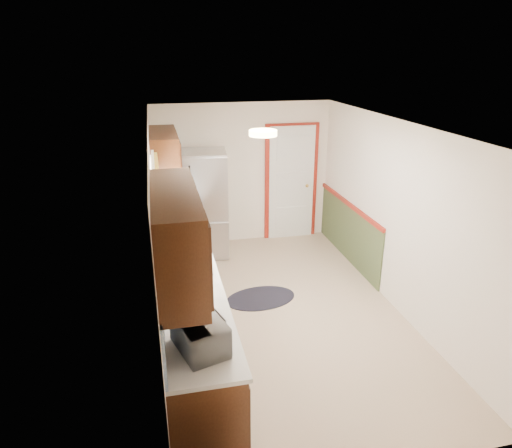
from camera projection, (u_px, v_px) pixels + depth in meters
name	position (u px, v px, depth m)	size (l,w,h in m)	color
room_shell	(283.00, 226.00, 5.51)	(3.20, 5.20, 2.52)	tan
kitchen_run	(183.00, 276.00, 5.13)	(0.63, 4.00, 2.20)	#381B0C
back_wall_trim	(303.00, 193.00, 7.84)	(1.12, 2.30, 2.08)	maroon
ceiling_fixture	(263.00, 133.00, 4.85)	(0.30, 0.30, 0.06)	#FFD88C
microwave	(200.00, 331.00, 3.60)	(0.50, 0.28, 0.34)	white
refrigerator	(205.00, 204.00, 7.35)	(0.78, 0.75, 1.72)	#B7B7BC
rug	(261.00, 298.00, 6.25)	(0.97, 0.62, 0.01)	black
cooktop	(178.00, 215.00, 6.61)	(0.46, 0.55, 0.02)	black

